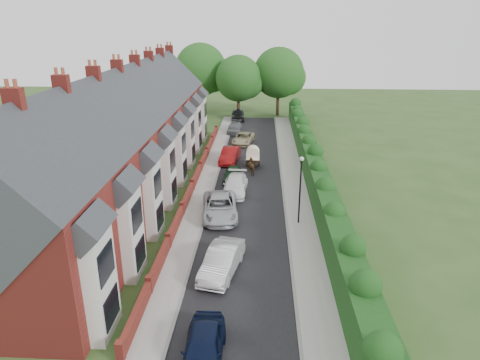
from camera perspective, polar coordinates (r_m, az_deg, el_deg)
The scene contains 24 objects.
ground at distance 28.17m, azimuth 1.39°, elevation -9.31°, with size 140.00×140.00×0.00m, color #2D4C1E.
road at distance 38.11m, azimuth 1.12°, elevation -1.01°, with size 6.00×58.00×0.02m, color black.
pavement_hedge_side at distance 38.19m, azimuth 7.28°, elevation -1.05°, with size 2.20×58.00×0.12m, color gray.
pavement_house_side at distance 38.40m, azimuth -4.63°, elevation -0.83°, with size 1.70×58.00×0.12m, color gray.
kerb_hedge_side at distance 38.12m, azimuth 5.71°, elevation -1.02°, with size 0.18×58.00×0.13m, color gray.
kerb_house_side at distance 38.30m, azimuth -3.44°, elevation -0.85°, with size 0.18×58.00×0.13m, color gray.
hedge at distance 37.84m, azimuth 10.11°, elevation 1.07°, with size 2.10×58.00×2.85m.
terrace_row at distance 37.50m, azimuth -14.99°, elevation 5.10°, with size 9.05×40.50×11.50m.
garden_wall_row at distance 37.47m, azimuth -6.36°, elevation -0.79°, with size 0.35×40.35×1.10m.
lamppost at distance 30.51m, azimuth 8.06°, elevation -0.24°, with size 0.32×0.32×5.16m.
tree_far_left at distance 65.11m, azimuth 0.10°, elevation 13.25°, with size 7.14×6.80×9.29m.
tree_far_right at distance 66.99m, azimuth 5.51°, elevation 13.89°, with size 7.98×7.60×10.31m.
tree_far_back at distance 68.51m, azimuth -4.89°, elevation 14.31°, with size 8.40×8.00×10.82m.
car_navy at distance 19.90m, azimuth -4.92°, elevation -21.44°, with size 1.76×4.37×1.49m, color black.
car_silver_a at distance 25.54m, azimuth -2.43°, elevation -10.70°, with size 1.67×4.78×1.57m, color silver.
car_silver_b at distance 32.41m, azimuth -2.69°, elevation -3.59°, with size 2.58×5.60×1.56m, color #B4B8BC.
car_white at distance 36.77m, azimuth -0.65°, elevation -0.68°, with size 1.96×4.82×1.40m, color white.
car_green at distance 39.46m, azimuth -1.04°, elevation 0.73°, with size 1.50×3.73×1.27m, color #0F3418.
car_red at distance 44.75m, azimuth -1.34°, elevation 3.35°, with size 1.64×4.70×1.55m, color maroon.
car_beige at distance 51.67m, azimuth 0.45°, elevation 5.57°, with size 2.14×4.64×1.29m, color tan.
car_grey at distance 56.96m, azimuth -0.69°, elevation 7.00°, with size 1.80×4.43×1.29m, color slate.
car_black at distance 64.29m, azimuth -0.29°, elevation 8.72°, with size 1.90×4.71×1.61m, color black.
horse at distance 41.33m, azimuth 1.65°, elevation 1.81°, with size 0.79×1.74×1.47m, color #50371D.
horse_cart at distance 42.95m, azimuth 1.72°, elevation 3.28°, with size 1.39×3.07×2.21m.
Camera 1 is at (0.60, -24.41, 14.05)m, focal length 32.00 mm.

